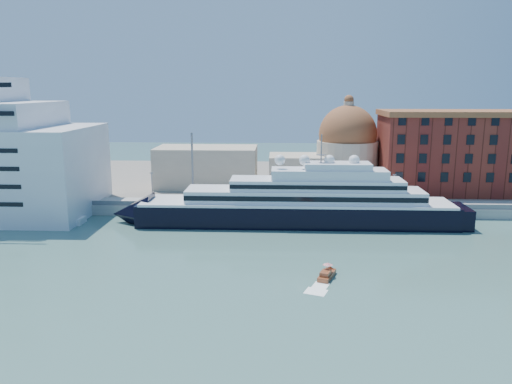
{
  "coord_description": "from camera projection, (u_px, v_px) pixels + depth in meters",
  "views": [
    {
      "loc": [
        1.46,
        -90.31,
        31.34
      ],
      "look_at": [
        -3.31,
        18.0,
        8.7
      ],
      "focal_mm": 35.0,
      "sensor_mm": 36.0,
      "label": 1
    }
  ],
  "objects": [
    {
      "name": "service_barge",
      "position": [
        59.0,
        220.0,
        117.65
      ],
      "size": [
        12.52,
        4.33,
        2.8
      ],
      "rotation": [
        0.0,
        0.0,
        -0.01
      ],
      "color": "white",
      "rests_on": "ground"
    },
    {
      "name": "ground",
      "position": [
        269.0,
        256.0,
        94.78
      ],
      "size": [
        400.0,
        400.0,
        0.0
      ],
      "primitive_type": "plane",
      "color": "#39635A",
      "rests_on": "ground"
    },
    {
      "name": "church",
      "position": [
        294.0,
        158.0,
        148.72
      ],
      "size": [
        66.0,
        18.0,
        25.5
      ],
      "color": "beige",
      "rests_on": "land"
    },
    {
      "name": "quay_fence",
      "position": [
        271.0,
        205.0,
        123.0
      ],
      "size": [
        180.0,
        0.1,
        1.2
      ],
      "primitive_type": "cube",
      "color": "slate",
      "rests_on": "quay"
    },
    {
      "name": "water_taxi",
      "position": [
        327.0,
        274.0,
        83.77
      ],
      "size": [
        3.69,
        5.85,
        2.64
      ],
      "rotation": [
        0.0,
        0.0,
        -0.36
      ],
      "color": "maroon",
      "rests_on": "ground"
    },
    {
      "name": "superyacht",
      "position": [
        286.0,
        206.0,
        116.25
      ],
      "size": [
        82.7,
        11.46,
        24.71
      ],
      "color": "black",
      "rests_on": "ground"
    },
    {
      "name": "warehouse",
      "position": [
        457.0,
        152.0,
        140.57
      ],
      "size": [
        43.0,
        19.0,
        23.25
      ],
      "color": "maroon",
      "rests_on": "land"
    },
    {
      "name": "quay",
      "position": [
        272.0,
        208.0,
        127.78
      ],
      "size": [
        180.0,
        10.0,
        2.5
      ],
      "primitive_type": "cube",
      "color": "gray",
      "rests_on": "ground"
    },
    {
      "name": "land",
      "position": [
        273.0,
        180.0,
        167.92
      ],
      "size": [
        260.0,
        72.0,
        2.0
      ],
      "primitive_type": "cube",
      "color": "slate",
      "rests_on": "ground"
    },
    {
      "name": "lamp_posts",
      "position": [
        221.0,
        176.0,
        124.87
      ],
      "size": [
        120.8,
        2.4,
        18.0
      ],
      "color": "slate",
      "rests_on": "quay"
    }
  ]
}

